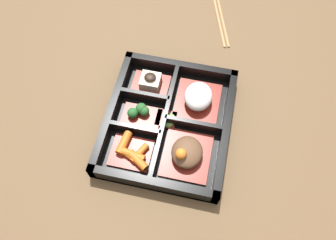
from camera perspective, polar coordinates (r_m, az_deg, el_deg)
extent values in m
plane|color=brown|center=(0.66, 0.00, -1.00)|extent=(3.00, 3.00, 0.00)
cube|color=black|center=(0.65, 0.00, -0.80)|extent=(0.27, 0.24, 0.01)
cube|color=black|center=(0.66, -9.57, 1.61)|extent=(0.27, 0.01, 0.04)
cube|color=black|center=(0.64, 9.89, -2.12)|extent=(0.27, 0.01, 0.04)
cube|color=black|center=(0.71, 2.23, 8.88)|extent=(0.01, 0.24, 0.04)
cube|color=black|center=(0.60, -2.67, -11.08)|extent=(0.01, 0.24, 0.04)
cube|color=black|center=(0.64, -0.53, -0.13)|extent=(0.24, 0.01, 0.04)
cube|color=black|center=(0.67, -3.92, 3.81)|extent=(0.01, 0.10, 0.04)
cube|color=black|center=(0.64, -5.57, -1.92)|extent=(0.01, 0.10, 0.04)
cube|color=black|center=(0.64, 4.37, -1.07)|extent=(0.01, 0.11, 0.04)
cube|color=maroon|center=(0.67, 5.14, 3.16)|extent=(0.10, 0.09, 0.01)
ellipsoid|color=silver|center=(0.66, 5.29, 4.11)|extent=(0.07, 0.06, 0.04)
cube|color=maroon|center=(0.62, 3.25, -6.19)|extent=(0.10, 0.09, 0.01)
ellipsoid|color=brown|center=(0.61, 3.33, -5.62)|extent=(0.06, 0.06, 0.03)
sphere|color=orange|center=(0.58, 2.27, -5.91)|extent=(0.02, 0.02, 0.02)
cube|color=maroon|center=(0.69, -3.03, 6.19)|extent=(0.06, 0.08, 0.01)
cube|color=beige|center=(0.68, -3.08, 6.78)|extent=(0.04, 0.04, 0.02)
ellipsoid|color=black|center=(0.67, -3.14, 7.47)|extent=(0.02, 0.02, 0.01)
cube|color=maroon|center=(0.66, -4.60, 0.72)|extent=(0.06, 0.08, 0.01)
sphere|color=#265B28|center=(0.65, -4.17, 1.55)|extent=(0.02, 0.02, 0.02)
sphere|color=#265B28|center=(0.65, -6.26, 0.99)|extent=(0.02, 0.02, 0.02)
sphere|color=#265B28|center=(0.65, -4.68, 1.99)|extent=(0.02, 0.02, 0.02)
cube|color=maroon|center=(0.63, -6.43, -5.70)|extent=(0.07, 0.08, 0.01)
cylinder|color=#D1661E|center=(0.61, -6.10, -6.08)|extent=(0.02, 0.05, 0.01)
cylinder|color=#D1661E|center=(0.61, -5.85, -6.73)|extent=(0.02, 0.04, 0.01)
cylinder|color=#D1661E|center=(0.61, -5.29, -7.05)|extent=(0.04, 0.04, 0.02)
cylinder|color=#D1661E|center=(0.62, -7.69, -3.93)|extent=(0.05, 0.02, 0.02)
cylinder|color=#D1661E|center=(0.61, -4.99, -5.76)|extent=(0.04, 0.03, 0.01)
cube|color=maroon|center=(0.65, -0.37, 0.21)|extent=(0.04, 0.04, 0.01)
cylinder|color=#75A84C|center=(0.65, -0.14, 0.24)|extent=(0.03, 0.03, 0.01)
cylinder|color=#75A84C|center=(0.64, 0.18, -0.07)|extent=(0.02, 0.02, 0.01)
cylinder|color=#75A84C|center=(0.65, 0.08, 0.08)|extent=(0.02, 0.02, 0.01)
cylinder|color=#A87F51|center=(0.85, 9.16, 18.26)|extent=(0.21, 0.07, 0.01)
cylinder|color=#A87F51|center=(0.85, 8.53, 18.25)|extent=(0.21, 0.07, 0.01)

